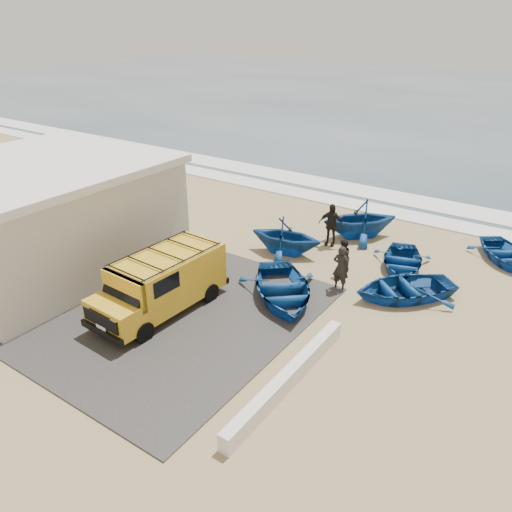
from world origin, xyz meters
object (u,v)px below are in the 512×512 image
Objects in this scene: building at (41,215)px; boat_mid_right at (402,261)px; parapet at (288,378)px; fisherman_back at (331,225)px; van at (162,281)px; boat_near_left at (282,289)px; boat_mid_left at (286,236)px; boat_near_right at (404,288)px; fisherman_front at (341,268)px; boat_far_left at (360,219)px; fisherman_middle at (343,257)px; boat_far_right at (507,254)px.

building is 2.76× the size of boat_mid_right.
fisherman_back is (-3.48, 9.42, 0.72)m from parapet.
boat_mid_right is (5.85, 7.91, -0.81)m from van.
boat_near_left is at bearing 17.00° from building.
boat_mid_left is 5.00m from boat_mid_right.
fisherman_front reaches higher than boat_near_right.
boat_near_right is 5.24m from fisherman_back.
boat_near_left is at bearing -137.49° from boat_mid_right.
boat_far_left reaches higher than parapet.
boat_near_right is 2.77m from fisherman_middle.
boat_near_right reaches higher than boat_mid_right.
fisherman_back reaches higher than fisherman_middle.
van is 10.46m from boat_far_left.
boat_mid_left is 2.94m from fisherman_middle.
fisherman_middle reaches higher than boat_near_left.
van reaches higher than boat_mid_right.
van is at bearing 48.33° from fisherman_front.
fisherman_middle reaches higher than boat_far_right.
building is 2.68× the size of boat_far_right.
boat_far_left is at bearing 76.02° from van.
boat_mid_left is at bearing 39.60° from building.
boat_mid_left is 4.03m from boat_far_left.
fisherman_back is (-1.72, 2.34, 0.23)m from fisherman_middle.
boat_far_right is (3.47, 3.18, 0.01)m from boat_mid_right.
van reaches higher than fisherman_front.
van reaches higher than fisherman_back.
fisherman_middle is at bearing -62.03° from fisherman_back.
boat_near_right is at bearing 77.24° from fisherman_middle.
fisherman_back reaches higher than boat_mid_right.
building is 12.40m from fisherman_back.
boat_near_left is 1.33× the size of boat_mid_left.
parapet is at bearing -7.09° from van.
boat_near_left is 3.23m from fisherman_middle.
boat_mid_left is at bearing -129.97° from fisherman_back.
boat_mid_left is at bearing -102.27° from fisherman_middle.
fisherman_front reaches higher than boat_far_right.
van is at bearing -177.46° from boat_near_left.
van is (6.73, -0.00, -1.00)m from building.
boat_near_right is 1.10× the size of boat_far_right.
boat_far_right is at bearing 73.62° from parapet.
boat_far_right is (3.55, 12.09, 0.09)m from parapet.
building reaches higher than parapet.
fisherman_front is at bearing 12.17° from boat_near_left.
fisherman_back reaches higher than parapet.
van is at bearing -113.55° from fisherman_back.
parapet is 4.82m from boat_near_left.
fisherman_middle is at bearing -30.77° from boat_far_left.
boat_far_left is (-0.07, 7.01, 0.49)m from boat_near_left.
parapet is 3.96× the size of fisherman_middle.
boat_mid_left is 0.93× the size of boat_mid_right.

